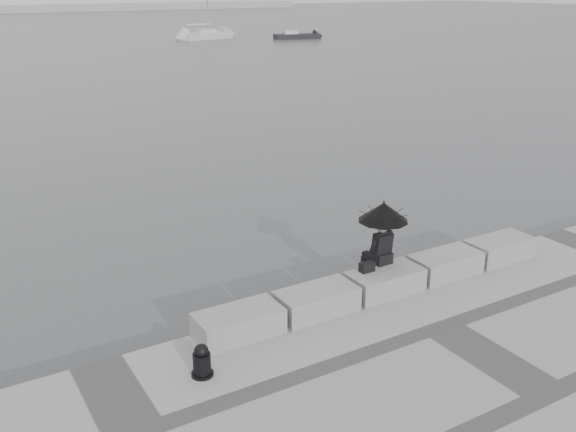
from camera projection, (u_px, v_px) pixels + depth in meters
ground at (370, 305)px, 13.96m from camera, size 360.00×360.00×0.00m
stone_block_far_left at (239, 324)px, 11.70m from camera, size 1.60×0.80×0.50m
stone_block_left at (316, 301)px, 12.52m from camera, size 1.60×0.80×0.50m
stone_block_centre at (385, 282)px, 13.34m from camera, size 1.60×0.80×0.50m
stone_block_right at (445, 264)px, 14.16m from camera, size 1.60×0.80×0.50m
stone_block_far_right at (499, 249)px, 14.98m from camera, size 1.60×0.80×0.50m
seated_person at (383, 220)px, 13.29m from camera, size 1.06×1.06×1.39m
bag at (367, 267)px, 13.19m from camera, size 0.31×0.18×0.20m
mooring_bollard at (202, 363)px, 10.50m from camera, size 0.37×0.37×0.59m
sailboat_right at (206, 35)px, 78.76m from camera, size 7.03×3.69×12.90m
small_motorboat at (297, 36)px, 79.39m from camera, size 5.93×2.79×1.10m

